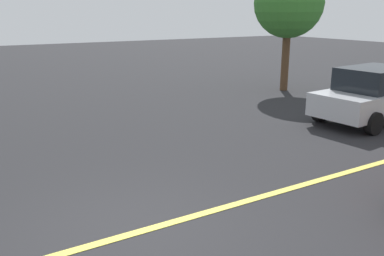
# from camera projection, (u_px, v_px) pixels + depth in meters

# --- Properties ---
(ground_plane) EXTENTS (80.00, 80.00, 0.00)m
(ground_plane) POSITION_uv_depth(u_px,v_px,m) (130.00, 235.00, 6.22)
(ground_plane) COLOR #262628
(lane_marking_centre) EXTENTS (28.00, 0.16, 0.01)m
(lane_marking_centre) POSITION_uv_depth(u_px,v_px,m) (280.00, 192.00, 7.70)
(lane_marking_centre) COLOR #E0D14C
(car_silver_approaching) EXTENTS (4.67, 2.28, 1.65)m
(car_silver_approaching) POSITION_uv_depth(u_px,v_px,m) (377.00, 94.00, 12.57)
(car_silver_approaching) COLOR #B7BABF
(car_silver_approaching) RESTS_ON ground_plane
(tree_left_verge) EXTENTS (2.84, 2.84, 5.02)m
(tree_left_verge) POSITION_uv_depth(u_px,v_px,m) (289.00, 3.00, 16.74)
(tree_left_verge) COLOR #513823
(tree_left_verge) RESTS_ON ground_plane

